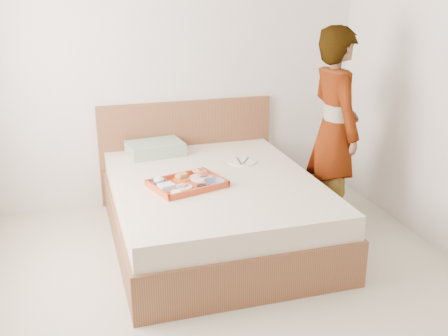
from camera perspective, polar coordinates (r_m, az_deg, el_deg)
The scene contains 16 objects.
ground at distance 3.56m, azimuth 1.96°, elevation -14.90°, with size 3.50×4.00×0.01m, color beige.
wall_back at distance 4.92m, azimuth -5.44°, elevation 11.13°, with size 3.50×0.01×2.60m, color silver.
bed at distance 4.29m, azimuth -1.03°, elevation -4.49°, with size 1.65×2.00×0.53m, color brown.
headboard at distance 5.10m, azimuth -4.01°, elevation 1.94°, with size 1.65×0.06×0.95m, color brown.
pillow at distance 4.80m, azimuth -7.40°, elevation 2.10°, with size 0.48×0.33×0.12m, color #9EBAA3.
tray at distance 4.04m, azimuth -3.95°, elevation -1.66°, with size 0.53×0.38×0.05m, color #C54617.
prawn_plate at distance 4.16m, azimuth -2.45°, elevation -1.04°, with size 0.18×0.18×0.01m, color white.
navy_bowl_big at distance 4.02m, azimuth -1.03°, elevation -1.58°, with size 0.15×0.15×0.04m, color #191C4D.
sauce_dish at distance 3.95m, azimuth -2.41°, elevation -2.08°, with size 0.08×0.08×0.03m, color black.
meat_plate at distance 3.99m, azimuth -4.34°, elevation -2.04°, with size 0.13×0.13×0.01m, color white.
bread_plate at distance 4.15m, azimuth -4.54°, elevation -1.16°, with size 0.13×0.13×0.01m, color orange.
salad_bowl at distance 4.06m, azimuth -6.97°, elevation -1.52°, with size 0.12×0.12×0.04m, color #191C4D.
plastic_tub at distance 3.94m, azimuth -6.22°, elevation -2.06°, with size 0.11×0.09×0.05m, color silver.
cheese_round at distance 3.86m, azimuth -5.17°, elevation -2.68°, with size 0.08×0.08×0.03m, color white.
dinner_plate at distance 4.57m, azimuth 1.98°, elevation 0.67°, with size 0.24×0.24×0.01m, color white.
person at distance 4.48m, azimuth 11.75°, elevation 4.01°, with size 0.62×0.40×1.69m, color silver.
Camera 1 is at (-0.96, -2.78, 2.01)m, focal length 42.58 mm.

